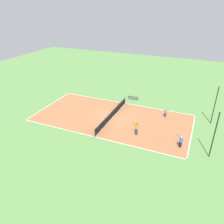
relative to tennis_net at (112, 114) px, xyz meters
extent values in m
plane|color=#60934C|center=(0.00, 0.00, -0.57)|extent=(80.00, 80.00, 0.00)
cube|color=#AD6B42|center=(0.00, 0.00, -0.56)|extent=(10.50, 21.11, 0.02)
cube|color=white|center=(-5.20, 0.00, -0.55)|extent=(0.10, 21.11, 0.00)
cube|color=white|center=(5.20, 0.00, -0.55)|extent=(0.10, 21.11, 0.00)
cube|color=white|center=(0.00, -10.51, -0.55)|extent=(10.50, 0.10, 0.00)
cube|color=white|center=(0.00, 10.51, -0.55)|extent=(10.50, 0.10, 0.00)
cube|color=white|center=(0.00, 0.00, -0.55)|extent=(10.50, 0.10, 0.00)
cylinder|color=black|center=(-5.10, 0.00, -0.01)|extent=(0.10, 0.10, 1.08)
cylinder|color=black|center=(5.10, 0.00, -0.01)|extent=(0.10, 0.10, 1.08)
cube|color=black|center=(0.00, 0.00, -0.03)|extent=(10.20, 0.03, 1.03)
cube|color=white|center=(0.00, 0.00, 0.45)|extent=(10.20, 0.04, 0.06)
cube|color=#333338|center=(-7.17, 0.67, -0.14)|extent=(0.36, 1.76, 0.04)
cylinder|color=#4C4C51|center=(-7.17, -0.06, -0.37)|extent=(0.08, 0.08, 0.41)
cylinder|color=#4C4C51|center=(-7.17, 1.40, -0.37)|extent=(0.08, 0.08, 0.41)
cube|color=black|center=(3.28, 9.55, -0.19)|extent=(0.32, 0.31, 0.71)
cylinder|color=blue|center=(3.28, 9.55, 0.41)|extent=(0.50, 0.50, 0.49)
sphere|color=beige|center=(3.28, 9.55, 0.76)|extent=(0.21, 0.21, 0.21)
cylinder|color=#262626|center=(3.03, 9.36, 0.53)|extent=(0.24, 0.19, 0.03)
torus|color=black|center=(2.81, 9.19, 0.53)|extent=(0.43, 0.43, 0.02)
cube|color=navy|center=(2.78, 4.36, -0.13)|extent=(0.28, 0.31, 0.84)
cylinder|color=orange|center=(2.78, 4.36, 0.59)|extent=(0.47, 0.47, 0.59)
sphere|color=brown|center=(2.78, 4.36, 1.01)|extent=(0.25, 0.25, 0.25)
cylinder|color=#262626|center=(2.66, 4.06, 0.74)|extent=(0.14, 0.27, 0.03)
torus|color=black|center=(2.55, 3.80, 0.74)|extent=(0.40, 0.40, 0.02)
cube|color=navy|center=(-3.14, 6.70, -0.19)|extent=(0.26, 0.21, 0.71)
cylinder|color=gray|center=(-3.14, 6.70, 0.41)|extent=(0.38, 0.38, 0.50)
sphere|color=beige|center=(-3.14, 6.70, 0.77)|extent=(0.21, 0.21, 0.21)
cylinder|color=#262626|center=(-3.46, 6.71, 0.53)|extent=(0.28, 0.05, 0.03)
torus|color=black|center=(-3.74, 6.73, 0.53)|extent=(0.32, 0.32, 0.02)
sphere|color=#CCE033|center=(-3.06, 0.32, -0.51)|extent=(0.07, 0.07, 0.07)
sphere|color=#CCE033|center=(-0.09, 7.06, -0.51)|extent=(0.07, 0.07, 0.07)
cylinder|color=black|center=(-3.77, 12.55, 2.00)|extent=(0.12, 0.12, 5.15)
cylinder|color=black|center=(3.77, 12.55, 2.00)|extent=(0.12, 0.12, 5.15)
camera|label=1|loc=(24.32, 10.43, 13.80)|focal=35.00mm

